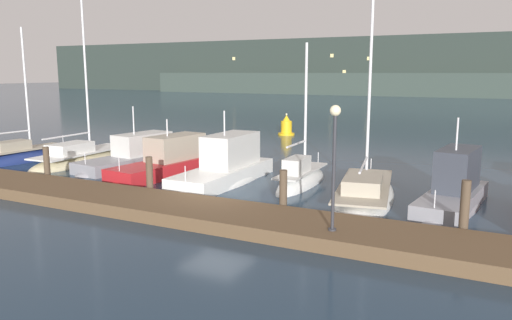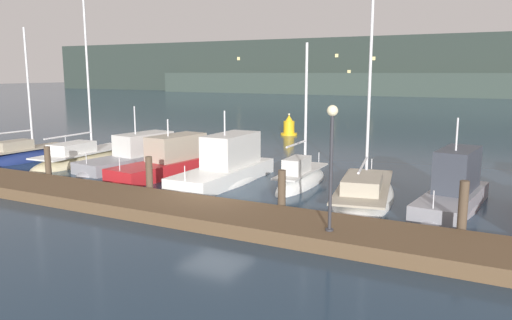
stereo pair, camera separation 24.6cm
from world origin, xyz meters
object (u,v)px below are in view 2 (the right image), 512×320
(motorboat_berth_8, at_px, (453,198))
(sailboat_berth_7, at_px, (364,195))
(motorboat_berth_5, at_px, (225,174))
(channel_buoy, at_px, (289,127))
(motorboat_berth_3, at_px, (136,160))
(motorboat_berth_4, at_px, (169,167))
(sailboat_berth_2, at_px, (84,160))
(dock_lamppost, at_px, (332,147))
(sailboat_berth_1, at_px, (26,159))
(sailboat_berth_6, at_px, (301,182))

(motorboat_berth_8, bearing_deg, sailboat_berth_7, 178.58)
(motorboat_berth_5, height_order, channel_buoy, motorboat_berth_5)
(motorboat_berth_3, distance_m, motorboat_berth_4, 3.14)
(motorboat_berth_4, distance_m, sailboat_berth_7, 10.04)
(motorboat_berth_8, bearing_deg, motorboat_berth_4, 178.96)
(motorboat_berth_4, height_order, motorboat_berth_8, motorboat_berth_8)
(motorboat_berth_3, bearing_deg, sailboat_berth_2, -172.69)
(sailboat_berth_7, height_order, dock_lamppost, sailboat_berth_7)
(sailboat_berth_7, xyz_separation_m, dock_lamppost, (0.64, -6.10, 2.84))
(sailboat_berth_1, relative_size, motorboat_berth_8, 1.31)
(sailboat_berth_1, xyz_separation_m, motorboat_berth_4, (9.91, 0.64, 0.26))
(motorboat_berth_5, bearing_deg, channel_buoy, 104.44)
(motorboat_berth_3, relative_size, motorboat_berth_8, 1.18)
(sailboat_berth_2, xyz_separation_m, channel_buoy, (5.34, 16.94, 0.51))
(sailboat_berth_2, distance_m, motorboat_berth_4, 6.50)
(motorboat_berth_4, xyz_separation_m, motorboat_berth_8, (13.44, -0.24, 0.05))
(sailboat_berth_1, xyz_separation_m, motorboat_berth_8, (23.36, 0.40, 0.31))
(sailboat_berth_1, distance_m, dock_lamppost, 21.53)
(sailboat_berth_6, bearing_deg, sailboat_berth_7, -16.48)
(sailboat_berth_2, xyz_separation_m, sailboat_berth_6, (13.34, 0.24, 0.01))
(motorboat_berth_4, xyz_separation_m, dock_lamppost, (10.68, -6.26, 2.59))
(sailboat_berth_1, relative_size, motorboat_berth_4, 1.14)
(sailboat_berth_2, height_order, sailboat_berth_7, sailboat_berth_2)
(sailboat_berth_1, bearing_deg, dock_lamppost, -15.27)
(channel_buoy, bearing_deg, motorboat_berth_3, -96.39)
(motorboat_berth_5, xyz_separation_m, motorboat_berth_8, (10.02, -0.04, 0.04))
(sailboat_berth_7, distance_m, motorboat_berth_8, 3.42)
(motorboat_berth_4, bearing_deg, dock_lamppost, -30.39)
(channel_buoy, height_order, dock_lamppost, dock_lamppost)
(motorboat_berth_3, relative_size, motorboat_berth_5, 1.02)
(sailboat_berth_1, height_order, motorboat_berth_8, sailboat_berth_1)
(motorboat_berth_5, height_order, dock_lamppost, dock_lamppost)
(sailboat_berth_2, xyz_separation_m, motorboat_berth_5, (9.89, -0.74, 0.25))
(sailboat_berth_1, distance_m, motorboat_berth_5, 13.34)
(motorboat_berth_4, height_order, channel_buoy, motorboat_berth_4)
(sailboat_berth_2, bearing_deg, motorboat_berth_5, -4.28)
(motorboat_berth_3, relative_size, sailboat_berth_7, 0.70)
(motorboat_berth_4, bearing_deg, channel_buoy, 93.70)
(sailboat_berth_2, xyz_separation_m, motorboat_berth_3, (3.49, 0.45, 0.17))
(sailboat_berth_1, xyz_separation_m, sailboat_berth_7, (19.95, 0.48, 0.00))
(motorboat_berth_5, bearing_deg, motorboat_berth_4, 176.66)
(sailboat_berth_6, distance_m, sailboat_berth_7, 3.31)
(motorboat_berth_3, height_order, motorboat_berth_5, motorboat_berth_5)
(motorboat_berth_4, xyz_separation_m, sailboat_berth_7, (10.04, -0.16, -0.26))
(motorboat_berth_4, distance_m, channel_buoy, 17.52)
(sailboat_berth_7, bearing_deg, motorboat_berth_8, -1.42)
(sailboat_berth_2, relative_size, motorboat_berth_3, 1.47)
(motorboat_berth_3, xyz_separation_m, motorboat_berth_8, (16.42, -1.23, 0.11))
(motorboat_berth_4, bearing_deg, sailboat_berth_1, -176.29)
(sailboat_berth_6, bearing_deg, channel_buoy, 115.59)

